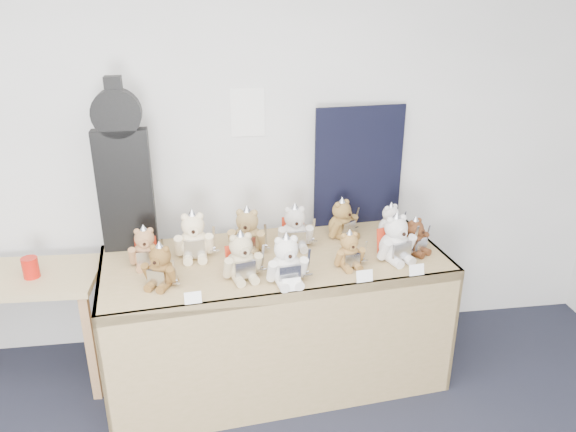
{
  "coord_description": "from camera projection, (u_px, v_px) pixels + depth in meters",
  "views": [
    {
      "loc": [
        0.31,
        -0.95,
        2.33
      ],
      "look_at": [
        0.71,
        1.88,
        1.14
      ],
      "focal_mm": 35.0,
      "sensor_mm": 36.0,
      "label": 1
    }
  ],
  "objects": [
    {
      "name": "room_shell",
      "position": [
        248.0,
        113.0,
        3.46
      ],
      "size": [
        6.0,
        6.0,
        6.0
      ],
      "color": "white",
      "rests_on": "floor"
    },
    {
      "name": "display_table",
      "position": [
        278.0,
        291.0,
        3.29
      ],
      "size": [
        2.08,
        1.04,
        0.83
      ],
      "rotation": [
        0.0,
        0.0,
        0.1
      ],
      "color": "olive",
      "rests_on": "floor"
    },
    {
      "name": "side_table",
      "position": [
        23.0,
        294.0,
        3.33
      ],
      "size": [
        0.92,
        0.54,
        0.75
      ],
      "rotation": [
        0.0,
        0.0,
        -0.04
      ],
      "color": "tan",
      "rests_on": "floor"
    },
    {
      "name": "guitar_case",
      "position": [
        123.0,
        169.0,
        3.23
      ],
      "size": [
        0.31,
        0.1,
        1.03
      ],
      "rotation": [
        0.0,
        0.0,
        0.03
      ],
      "color": "black",
      "rests_on": "display_table"
    },
    {
      "name": "navy_board",
      "position": [
        359.0,
        167.0,
        3.63
      ],
      "size": [
        0.59,
        0.07,
        0.79
      ],
      "primitive_type": "cube",
      "rotation": [
        0.0,
        0.0,
        0.09
      ],
      "color": "black",
      "rests_on": "display_table"
    },
    {
      "name": "red_cup",
      "position": [
        31.0,
        268.0,
        3.23
      ],
      "size": [
        0.09,
        0.09,
        0.12
      ],
      "primitive_type": "cylinder",
      "color": "red",
      "rests_on": "side_table"
    },
    {
      "name": "teddy_front_far_left",
      "position": [
        161.0,
        267.0,
        2.96
      ],
      "size": [
        0.21,
        0.21,
        0.26
      ],
      "rotation": [
        0.0,
        0.0,
        -0.41
      ],
      "color": "brown",
      "rests_on": "display_table"
    },
    {
      "name": "teddy_front_left",
      "position": [
        242.0,
        258.0,
        3.03
      ],
      "size": [
        0.25,
        0.22,
        0.3
      ],
      "rotation": [
        0.0,
        0.0,
        0.24
      ],
      "color": "tan",
      "rests_on": "display_table"
    },
    {
      "name": "teddy_front_centre",
      "position": [
        287.0,
        262.0,
        2.98
      ],
      "size": [
        0.25,
        0.22,
        0.31
      ],
      "rotation": [
        0.0,
        0.0,
        0.14
      ],
      "color": "silver",
      "rests_on": "display_table"
    },
    {
      "name": "teddy_front_right",
      "position": [
        349.0,
        251.0,
        3.16
      ],
      "size": [
        0.2,
        0.17,
        0.24
      ],
      "rotation": [
        0.0,
        0.0,
        0.15
      ],
      "color": "olive",
      "rests_on": "display_table"
    },
    {
      "name": "teddy_front_far_right",
      "position": [
        396.0,
        240.0,
        3.22
      ],
      "size": [
        0.26,
        0.24,
        0.31
      ],
      "rotation": [
        0.0,
        0.0,
        0.3
      ],
      "color": "silver",
      "rests_on": "display_table"
    },
    {
      "name": "teddy_front_end",
      "position": [
        415.0,
        238.0,
        3.32
      ],
      "size": [
        0.2,
        0.2,
        0.25
      ],
      "rotation": [
        0.0,
        0.0,
        0.59
      ],
      "color": "brown",
      "rests_on": "display_table"
    },
    {
      "name": "teddy_back_left",
      "position": [
        194.0,
        237.0,
        3.26
      ],
      "size": [
        0.26,
        0.21,
        0.32
      ],
      "rotation": [
        0.0,
        0.0,
        0.04
      ],
      "color": "beige",
      "rests_on": "display_table"
    },
    {
      "name": "teddy_back_centre_left",
      "position": [
        247.0,
        233.0,
        3.32
      ],
      "size": [
        0.25,
        0.23,
        0.31
      ],
      "rotation": [
        0.0,
        0.0,
        -0.23
      ],
      "color": "#9E814F",
      "rests_on": "display_table"
    },
    {
      "name": "teddy_back_centre_right",
      "position": [
        295.0,
        229.0,
        3.39
      ],
      "size": [
        0.24,
        0.2,
        0.3
      ],
      "rotation": [
        0.0,
        0.0,
        0.01
      ],
      "color": "silver",
      "rests_on": "display_table"
    },
    {
      "name": "teddy_back_right",
      "position": [
        342.0,
        220.0,
        3.52
      ],
      "size": [
        0.23,
        0.23,
        0.28
      ],
      "rotation": [
        0.0,
        0.0,
        0.58
      ],
      "color": "olive",
      "rests_on": "display_table"
    },
    {
      "name": "teddy_back_end",
      "position": [
        391.0,
        222.0,
        3.53
      ],
      "size": [
        0.2,
        0.2,
        0.24
      ],
      "rotation": [
        0.0,
        0.0,
        0.48
      ],
      "color": "white",
      "rests_on": "display_table"
    },
    {
      "name": "teddy_back_far_left",
      "position": [
        145.0,
        249.0,
        3.17
      ],
      "size": [
        0.22,
        0.18,
        0.26
      ],
      "rotation": [
        0.0,
        0.0,
        0.08
      ],
      "color": "#A3734C",
      "rests_on": "display_table"
    },
    {
      "name": "entry_card_a",
      "position": [
        193.0,
        298.0,
        2.81
      ],
      "size": [
        0.09,
        0.03,
        0.06
      ],
      "primitive_type": "cube",
      "rotation": [
        -0.24,
        0.0,
        0.1
      ],
      "color": "white",
      "rests_on": "display_table"
    },
    {
      "name": "entry_card_b",
      "position": [
        292.0,
        285.0,
        2.92
      ],
      "size": [
        0.1,
        0.03,
        0.07
      ],
      "primitive_type": "cube",
      "rotation": [
        -0.24,
        0.0,
        0.1
      ],
      "color": "white",
      "rests_on": "display_table"
    },
    {
      "name": "entry_card_c",
      "position": [
        365.0,
        276.0,
        3.01
      ],
      "size": [
        0.09,
        0.03,
        0.07
      ],
      "primitive_type": "cube",
      "rotation": [
        -0.24,
        0.0,
        0.1
      ],
      "color": "white",
      "rests_on": "display_table"
    },
    {
      "name": "entry_card_d",
      "position": [
        417.0,
        270.0,
        3.08
      ],
      "size": [
        0.09,
        0.03,
        0.06
      ],
      "primitive_type": "cube",
      "rotation": [
        -0.24,
        0.0,
        0.1
      ],
      "color": "white",
      "rests_on": "display_table"
    }
  ]
}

